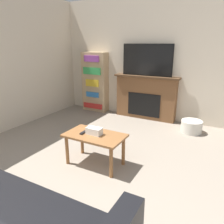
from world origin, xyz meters
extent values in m
cube|color=beige|center=(0.00, 4.67, 1.35)|extent=(5.71, 0.06, 2.70)
cube|color=brown|center=(-0.18, 4.53, 0.48)|extent=(1.40, 0.22, 0.96)
cube|color=black|center=(-0.18, 4.41, 0.34)|extent=(0.77, 0.01, 0.53)
cube|color=#4C331E|center=(-0.18, 4.51, 0.98)|extent=(1.50, 0.28, 0.04)
cube|color=black|center=(-0.18, 4.51, 1.35)|extent=(1.14, 0.03, 0.69)
cube|color=black|center=(-0.18, 4.49, 1.35)|extent=(1.11, 0.01, 0.65)
cube|color=brown|center=(-0.08, 2.19, 0.45)|extent=(0.85, 0.49, 0.03)
cylinder|color=brown|center=(-0.44, 2.01, 0.22)|extent=(0.05, 0.05, 0.44)
cylinder|color=brown|center=(0.28, 2.01, 0.22)|extent=(0.05, 0.05, 0.44)
cylinder|color=brown|center=(-0.44, 2.38, 0.22)|extent=(0.05, 0.05, 0.44)
cylinder|color=brown|center=(0.28, 2.38, 0.22)|extent=(0.05, 0.05, 0.44)
cube|color=white|center=(-0.09, 2.20, 0.52)|extent=(0.22, 0.12, 0.10)
cube|color=black|center=(-0.25, 2.16, 0.48)|extent=(0.04, 0.15, 0.02)
cube|color=tan|center=(-1.55, 4.51, 0.75)|extent=(0.66, 0.26, 1.49)
cube|color=red|center=(-1.55, 4.36, 0.15)|extent=(0.55, 0.03, 0.13)
cube|color=#2D70B7|center=(-1.55, 4.36, 0.45)|extent=(0.36, 0.03, 0.13)
cube|color=gold|center=(-1.55, 4.36, 0.75)|extent=(0.37, 0.03, 0.17)
cube|color=green|center=(-1.55, 4.36, 1.04)|extent=(0.50, 0.03, 0.17)
cube|color=purple|center=(-1.55, 4.36, 1.34)|extent=(0.42, 0.03, 0.15)
cylinder|color=silver|center=(0.95, 4.11, 0.12)|extent=(0.40, 0.40, 0.24)
camera|label=1|loc=(1.49, -0.19, 1.70)|focal=35.00mm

